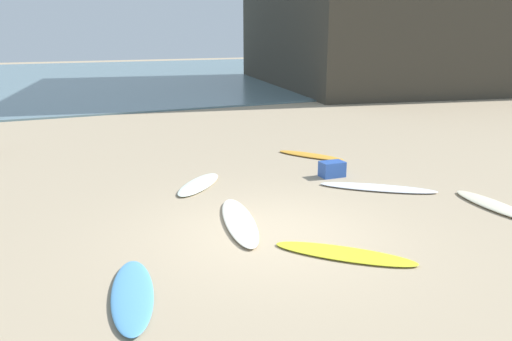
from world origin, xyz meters
The scene contains 10 objects.
ground_plane centered at (0.00, 0.00, 0.00)m, with size 120.00×120.00×0.00m, color tan.
ocean_water centered at (0.00, 34.75, 0.04)m, with size 120.00×40.00×0.08m, color slate.
surfboard_0 centered at (-0.28, 0.71, 0.04)m, with size 0.55×2.56×0.09m, color #EDE6CF.
surfboard_1 centered at (4.75, -0.63, 0.04)m, with size 0.54×2.05×0.09m, color #F0E6C3.
surfboard_2 centered at (3.39, 1.34, 0.03)m, with size 0.55×2.60×0.07m, color white.
surfboard_3 centered at (0.68, -1.28, 0.03)m, with size 0.56×2.27×0.06m, color yellow.
surfboard_4 centered at (-2.64, -1.18, 0.04)m, with size 0.56×2.07×0.09m, color #549ED9.
surfboard_5 centered at (-0.20, 3.28, 0.04)m, with size 0.59×1.92×0.08m, color white.
surfboard_6 centered at (3.62, 4.67, 0.04)m, with size 0.48×2.05×0.07m, color gold.
beach_cooler centered at (3.02, 2.65, 0.19)m, with size 0.58×0.39×0.38m, color #2D56B2.
Camera 1 is at (-3.70, -7.37, 3.42)m, focal length 35.42 mm.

